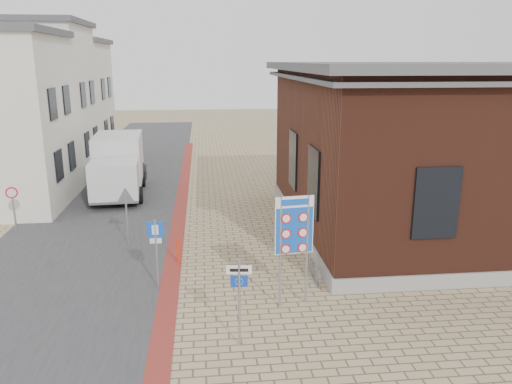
{
  "coord_description": "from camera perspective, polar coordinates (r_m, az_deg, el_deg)",
  "views": [
    {
      "loc": [
        -0.82,
        -12.55,
        6.91
      ],
      "look_at": [
        1.06,
        5.07,
        2.2
      ],
      "focal_mm": 35.0,
      "sensor_mm": 36.0,
      "label": 1
    }
  ],
  "objects": [
    {
      "name": "townhouse_mid",
      "position": [
        32.29,
        -24.8,
        9.38
      ],
      "size": [
        7.4,
        6.4,
        9.1
      ],
      "color": "white",
      "rests_on": "ground"
    },
    {
      "name": "sedan",
      "position": [
        27.4,
        -14.9,
        1.43
      ],
      "size": [
        1.96,
        4.78,
        1.54
      ],
      "primitive_type": "imported",
      "rotation": [
        0.0,
        0.0,
        -0.07
      ],
      "color": "black",
      "rests_on": "ground"
    },
    {
      "name": "bollard",
      "position": [
        17.68,
        -8.91,
        -6.69
      ],
      "size": [
        0.09,
        0.09,
        0.93
      ],
      "primitive_type": "cylinder",
      "rotation": [
        0.0,
        0.0,
        -0.08
      ],
      "color": "red",
      "rests_on": "ground"
    },
    {
      "name": "parking_sign",
      "position": [
        15.6,
        -11.37,
        -5.7
      ],
      "size": [
        0.49,
        0.07,
        2.24
      ],
      "rotation": [
        0.0,
        0.0,
        -0.02
      ],
      "color": "gray",
      "rests_on": "ground"
    },
    {
      "name": "road_strip",
      "position": [
        28.78,
        -15.27,
        0.48
      ],
      "size": [
        7.0,
        60.0,
        0.02
      ],
      "primitive_type": "cube",
      "color": "#38383A",
      "rests_on": "ground"
    },
    {
      "name": "essen_sign",
      "position": [
        12.33,
        -1.93,
        -11.16
      ],
      "size": [
        0.62,
        0.1,
        2.28
      ],
      "rotation": [
        0.0,
        0.0,
        -0.1
      ],
      "color": "gray",
      "rests_on": "ground"
    },
    {
      "name": "yield_sign",
      "position": [
        19.51,
        -14.65,
        -1.19
      ],
      "size": [
        0.79,
        0.12,
        2.21
      ],
      "rotation": [
        0.0,
        0.0,
        -0.08
      ],
      "color": "gray",
      "rests_on": "ground"
    },
    {
      "name": "townhouse_far",
      "position": [
        38.04,
        -21.92,
        9.7
      ],
      "size": [
        7.4,
        6.4,
        8.3
      ],
      "color": "white",
      "rests_on": "ground"
    },
    {
      "name": "box_truck",
      "position": [
        26.97,
        -15.5,
        2.96
      ],
      "size": [
        2.83,
        6.03,
        3.07
      ],
      "rotation": [
        0.0,
        0.0,
        0.07
      ],
      "color": "slate",
      "rests_on": "ground"
    },
    {
      "name": "bike_rack",
      "position": [
        16.55,
        6.62,
        -8.9
      ],
      "size": [
        0.08,
        1.8,
        0.6
      ],
      "color": "slate",
      "rests_on": "ground"
    },
    {
      "name": "speed_sign",
      "position": [
        22.3,
        -26.02,
        -1.2
      ],
      "size": [
        0.46,
        0.18,
        2.01
      ],
      "rotation": [
        0.0,
        0.0,
        0.33
      ],
      "color": "gray",
      "rests_on": "ground"
    },
    {
      "name": "curb_strip",
      "position": [
        23.61,
        -8.7,
        -2.27
      ],
      "size": [
        0.6,
        40.0,
        0.02
      ],
      "primitive_type": "cube",
      "color": "maroon",
      "rests_on": "ground"
    },
    {
      "name": "border_sign",
      "position": [
        14.04,
        4.39,
        -4.02
      ],
      "size": [
        1.12,
        0.18,
        3.27
      ],
      "rotation": [
        0.0,
        0.0,
        0.12
      ],
      "color": "gray",
      "rests_on": "ground"
    },
    {
      "name": "brick_building",
      "position": [
        22.14,
        20.39,
        5.06
      ],
      "size": [
        13.0,
        13.0,
        6.8
      ],
      "color": "gray",
      "rests_on": "ground"
    },
    {
      "name": "ground",
      "position": [
        14.35,
        -2.13,
        -13.9
      ],
      "size": [
        120.0,
        120.0,
        0.0
      ],
      "primitive_type": "plane",
      "color": "tan",
      "rests_on": "ground"
    }
  ]
}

